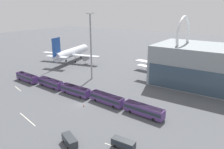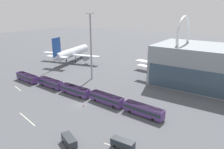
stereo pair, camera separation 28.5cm
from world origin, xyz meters
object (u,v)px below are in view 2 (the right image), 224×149
object	(u,v)px
shuttle_bus_2	(75,90)
shuttle_bus_4	(143,110)
service_van_foreground	(123,143)
service_van_crossing	(69,140)
shuttle_bus_3	(107,98)
shuttle_bus_1	(50,82)
airliner_at_gate_near	(71,53)
airliner_at_gate_far	(169,63)
shuttle_bus_0	(27,77)
traffic_cone_0	(83,105)
floodlight_mast	(91,41)

from	to	relation	value
shuttle_bus_2	shuttle_bus_4	world-z (taller)	same
shuttle_bus_2	service_van_foreground	bearing A→B (deg)	-26.44
shuttle_bus_4	service_van_crossing	distance (m)	23.56
shuttle_bus_3	shuttle_bus_2	bearing A→B (deg)	-173.58
service_van_foreground	service_van_crossing	world-z (taller)	service_van_crossing
shuttle_bus_3	shuttle_bus_4	xyz separation A→B (m)	(13.62, -0.70, 0.00)
shuttle_bus_1	airliner_at_gate_near	bearing A→B (deg)	127.65
airliner_at_gate_far	shuttle_bus_3	xyz separation A→B (m)	(-4.70, -43.30, -3.43)
shuttle_bus_0	service_van_crossing	xyz separation A→B (m)	(46.95, -22.26, -0.60)
airliner_at_gate_near	traffic_cone_0	xyz separation A→B (m)	(44.78, -40.37, -5.10)
shuttle_bus_1	shuttle_bus_4	distance (m)	40.88
shuttle_bus_0	floodlight_mast	world-z (taller)	floodlight_mast
service_van_foreground	traffic_cone_0	xyz separation A→B (m)	(-21.54, 11.19, -0.94)
airliner_at_gate_near	shuttle_bus_1	size ratio (longest dim) A/B	2.83
service_van_crossing	airliner_at_gate_far	bearing A→B (deg)	-64.58
airliner_at_gate_far	service_van_crossing	bearing A→B (deg)	-172.16
airliner_at_gate_far	shuttle_bus_2	xyz separation A→B (m)	(-18.32, -43.62, -3.43)
floodlight_mast	shuttle_bus_0	bearing A→B (deg)	-138.26
airliner_at_gate_far	shuttle_bus_4	xyz separation A→B (m)	(8.92, -44.00, -3.43)
shuttle_bus_1	shuttle_bus_4	size ratio (longest dim) A/B	1.00
service_van_foreground	shuttle_bus_2	bearing A→B (deg)	148.76
shuttle_bus_2	service_van_crossing	world-z (taller)	shuttle_bus_2
service_van_foreground	traffic_cone_0	size ratio (longest dim) A/B	9.11
service_van_crossing	traffic_cone_0	bearing A→B (deg)	-33.26
shuttle_bus_1	shuttle_bus_3	xyz separation A→B (m)	(27.25, -0.16, 0.00)
floodlight_mast	airliner_at_gate_near	bearing A→B (deg)	149.63
shuttle_bus_3	service_van_crossing	bearing A→B (deg)	-70.13
shuttle_bus_0	traffic_cone_0	xyz separation A→B (m)	(36.05, -5.15, -1.57)
floodlight_mast	traffic_cone_0	xyz separation A→B (m)	(15.69, -23.32, -16.48)
shuttle_bus_2	traffic_cone_0	world-z (taller)	shuttle_bus_2
service_van_foreground	shuttle_bus_3	bearing A→B (deg)	132.07
airliner_at_gate_near	airliner_at_gate_far	size ratio (longest dim) A/B	0.96
shuttle_bus_4	floodlight_mast	distance (m)	41.41
shuttle_bus_2	service_van_foreground	xyz separation A→B (m)	(30.35, -16.77, -0.63)
shuttle_bus_3	traffic_cone_0	distance (m)	7.78
service_van_crossing	shuttle_bus_3	bearing A→B (deg)	-50.96
airliner_at_gate_far	service_van_foreground	size ratio (longest dim) A/B	6.81
shuttle_bus_4	service_van_foreground	world-z (taller)	shuttle_bus_4
shuttle_bus_0	service_van_crossing	bearing A→B (deg)	-21.29
airliner_at_gate_near	service_van_foreground	distance (m)	84.11
shuttle_bus_0	shuttle_bus_1	world-z (taller)	same
airliner_at_gate_near	shuttle_bus_1	bearing A→B (deg)	-160.08
shuttle_bus_0	traffic_cone_0	world-z (taller)	shuttle_bus_0
traffic_cone_0	shuttle_bus_4	bearing A→B (deg)	15.78
service_van_foreground	floodlight_mast	bearing A→B (deg)	134.86
shuttle_bus_4	airliner_at_gate_near	bearing A→B (deg)	155.32
floodlight_mast	shuttle_bus_3	bearing A→B (deg)	-40.34
shuttle_bus_4	traffic_cone_0	size ratio (longest dim) A/B	20.98
shuttle_bus_2	service_van_crossing	bearing A→B (deg)	-46.53
shuttle_bus_1	shuttle_bus_3	size ratio (longest dim) A/B	1.00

